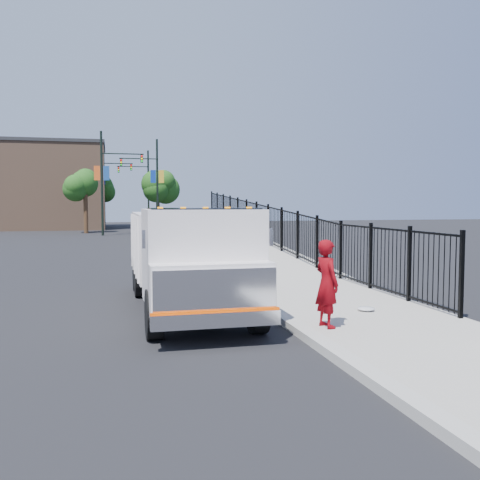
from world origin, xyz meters
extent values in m
plane|color=black|center=(0.00, 0.00, 0.00)|extent=(120.00, 120.00, 0.00)
cube|color=#9E998E|center=(1.93, -2.00, 0.06)|extent=(3.55, 12.00, 0.12)
cube|color=#ADAAA3|center=(0.00, -2.00, 0.08)|extent=(0.30, 12.00, 0.16)
cube|color=#9E998E|center=(2.12, 16.00, 0.00)|extent=(3.95, 24.06, 3.19)
cube|color=black|center=(3.55, 12.00, 0.90)|extent=(0.10, 28.00, 1.80)
cube|color=black|center=(-1.78, 1.06, 0.52)|extent=(0.95, 6.42, 0.21)
cube|color=white|center=(-1.79, -1.11, 1.46)|extent=(2.22, 2.08, 1.89)
cube|color=white|center=(-1.79, -2.29, 0.99)|extent=(2.22, 0.66, 0.94)
cube|color=silver|center=(-1.79, -2.64, 0.99)|extent=(2.17, 0.08, 0.80)
cube|color=silver|center=(-1.79, -2.71, 0.52)|extent=(2.26, 0.17, 0.26)
cube|color=#F74901|center=(-1.79, -2.71, 0.66)|extent=(2.26, 0.05, 0.06)
cube|color=black|center=(-1.79, -1.34, 2.03)|extent=(2.08, 1.23, 0.80)
cube|color=white|center=(-1.78, 2.29, 1.46)|extent=(2.27, 3.96, 1.60)
cube|color=silver|center=(-2.97, -2.05, 1.89)|extent=(0.06, 0.06, 0.33)
cube|color=silver|center=(-0.61, -2.05, 1.89)|extent=(0.06, 0.06, 0.33)
cube|color=orange|center=(-2.64, -1.67, 2.42)|extent=(0.09, 0.08, 0.06)
cube|color=orange|center=(-2.21, -1.67, 2.42)|extent=(0.09, 0.08, 0.06)
cube|color=orange|center=(-1.79, -1.67, 2.42)|extent=(0.09, 0.08, 0.06)
cube|color=orange|center=(-1.36, -1.67, 2.42)|extent=(0.09, 0.08, 0.06)
cube|color=orange|center=(-0.94, -1.68, 2.42)|extent=(0.09, 0.08, 0.06)
cylinder|color=black|center=(-2.78, -1.77, 0.47)|extent=(0.30, 0.94, 0.94)
cylinder|color=black|center=(-0.80, -1.77, 0.47)|extent=(0.30, 0.94, 0.94)
cylinder|color=black|center=(-2.77, 2.85, 0.47)|extent=(0.30, 0.94, 0.94)
cylinder|color=black|center=(-0.79, 2.85, 0.47)|extent=(0.30, 0.94, 0.94)
cylinder|color=black|center=(-2.77, 3.89, 0.47)|extent=(0.30, 0.94, 0.94)
cylinder|color=black|center=(-0.79, 3.89, 0.47)|extent=(0.30, 0.94, 0.94)
imported|color=maroon|center=(0.51, -2.08, 0.97)|extent=(0.52, 0.69, 1.70)
ellipsoid|color=silver|center=(1.99, -0.83, 0.17)|extent=(0.39, 0.39, 0.10)
cylinder|color=black|center=(-4.10, 30.92, 4.00)|extent=(0.18, 0.18, 8.00)
cube|color=black|center=(-2.50, 30.92, 6.30)|extent=(3.20, 0.08, 0.08)
cube|color=black|center=(-1.06, 30.92, 5.95)|extent=(0.18, 0.22, 0.60)
cube|color=#1A488E|center=(-3.75, 30.92, 4.80)|extent=(0.45, 0.04, 1.10)
cube|color=#E2541A|center=(-4.45, 30.92, 4.80)|extent=(0.45, 0.04, 1.10)
cylinder|color=black|center=(0.50, 35.22, 4.00)|extent=(0.18, 0.18, 8.00)
cube|color=black|center=(-1.10, 35.22, 6.30)|extent=(3.20, 0.08, 0.08)
cube|color=black|center=(-2.54, 35.22, 5.95)|extent=(0.18, 0.22, 0.60)
cube|color=gold|center=(0.85, 35.22, 4.80)|extent=(0.45, 0.04, 1.10)
cube|color=#0F349D|center=(0.15, 35.22, 4.80)|extent=(0.45, 0.04, 1.10)
cylinder|color=black|center=(-4.50, 41.47, 4.00)|extent=(0.18, 0.18, 8.00)
cube|color=black|center=(-2.90, 41.47, 6.30)|extent=(3.20, 0.08, 0.08)
cube|color=black|center=(-1.46, 41.47, 5.95)|extent=(0.18, 0.22, 0.60)
cube|color=#1C1F9E|center=(-4.15, 41.47, 4.80)|extent=(0.45, 0.04, 1.10)
cube|color=#CA7510|center=(-4.85, 41.47, 4.80)|extent=(0.45, 0.04, 1.10)
cylinder|color=black|center=(0.46, 45.54, 4.00)|extent=(0.18, 0.18, 8.00)
cube|color=black|center=(-1.14, 45.54, 6.30)|extent=(3.20, 0.08, 0.08)
cube|color=black|center=(-2.58, 45.54, 5.95)|extent=(0.18, 0.22, 0.60)
cube|color=#DD4C0B|center=(0.81, 45.54, 4.80)|extent=(0.45, 0.04, 1.10)
cube|color=#224B87|center=(0.11, 45.54, 4.80)|extent=(0.45, 0.04, 1.10)
cylinder|color=#382314|center=(-5.47, 34.38, 1.60)|extent=(0.36, 0.36, 3.20)
sphere|color=#194714|center=(-5.47, 34.38, 4.00)|extent=(2.31, 2.31, 2.31)
cylinder|color=#382314|center=(1.02, 40.86, 1.60)|extent=(0.36, 0.36, 3.20)
sphere|color=#194714|center=(1.02, 40.86, 4.00)|extent=(2.62, 2.62, 2.62)
cylinder|color=#382314|center=(-4.40, 46.62, 1.60)|extent=(0.36, 0.36, 3.20)
sphere|color=#194714|center=(-4.40, 46.62, 4.00)|extent=(2.57, 2.57, 2.57)
cube|color=#8C664C|center=(-9.00, 44.00, 4.00)|extent=(10.00, 10.00, 8.00)
camera|label=1|loc=(-3.54, -11.62, 2.53)|focal=40.00mm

